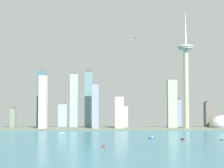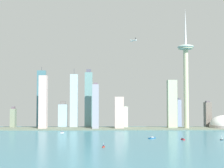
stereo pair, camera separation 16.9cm
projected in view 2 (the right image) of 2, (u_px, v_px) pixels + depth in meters
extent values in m
plane|color=teal|center=(131.00, 168.00, 396.15)|extent=(6000.00, 6000.00, 0.00)
cube|color=#646E5C|center=(117.00, 129.00, 904.56)|extent=(791.62, 71.15, 3.79)
cylinder|color=#B7B894|center=(186.00, 88.00, 906.18)|extent=(13.68, 13.68, 235.73)
ellipsoid|color=#9DB7AF|center=(186.00, 47.00, 911.83)|extent=(46.31, 46.31, 13.49)
torus|color=#B7B894|center=(186.00, 49.00, 911.60)|extent=(42.06, 42.06, 2.70)
cone|color=silver|center=(185.00, 26.00, 914.73)|extent=(6.84, 6.84, 107.73)
cylinder|color=#A89A92|center=(224.00, 127.00, 915.06)|extent=(86.36, 86.36, 11.83)
ellipsoid|color=silver|center=(224.00, 125.00, 915.35)|extent=(82.04, 82.04, 55.09)
cube|color=slate|center=(89.00, 100.00, 941.10)|extent=(22.74, 14.10, 165.37)
cube|color=#504E5F|center=(89.00, 71.00, 945.29)|extent=(13.65, 8.46, 9.35)
cube|color=#A2BBC4|center=(74.00, 101.00, 946.75)|extent=(22.83, 15.73, 160.04)
cylinder|color=#4C4C51|center=(74.00, 71.00, 951.00)|extent=(1.60, 1.60, 17.42)
cube|color=#9295A8|center=(96.00, 107.00, 890.98)|extent=(18.16, 18.68, 127.29)
cube|color=#605160|center=(96.00, 84.00, 894.13)|extent=(10.90, 11.21, 4.35)
cube|color=gray|center=(13.00, 118.00, 938.75)|extent=(14.45, 20.92, 57.04)
cube|color=#60505C|center=(13.00, 108.00, 940.27)|extent=(8.67, 12.55, 6.58)
cube|color=#89B2B4|center=(74.00, 120.00, 997.25)|extent=(15.79, 18.14, 42.12)
cube|color=#4D5D54|center=(74.00, 112.00, 998.40)|extent=(9.47, 10.89, 6.18)
cube|color=#C6AEA9|center=(43.00, 102.00, 896.09)|extent=(22.16, 22.64, 152.55)
cube|color=#9BBCCB|center=(63.00, 116.00, 948.82)|extent=(26.24, 14.05, 69.85)
cube|color=#605B59|center=(63.00, 103.00, 950.75)|extent=(15.75, 8.43, 10.74)
cube|color=#8996B8|center=(179.00, 113.00, 996.11)|extent=(12.00, 17.43, 83.61)
cube|color=#4E525E|center=(179.00, 99.00, 998.27)|extent=(7.20, 10.46, 6.33)
cube|color=#C6ABA3|center=(119.00, 113.00, 899.46)|extent=(25.50, 19.57, 92.57)
cube|color=#686058|center=(208.00, 115.00, 963.30)|extent=(18.14, 25.32, 76.10)
cube|color=#595058|center=(208.00, 102.00, 965.24)|extent=(10.88, 15.19, 4.52)
cube|color=#416F7C|center=(41.00, 99.00, 971.45)|extent=(26.35, 12.53, 173.56)
cylinder|color=#4C4C51|center=(42.00, 69.00, 975.88)|extent=(1.60, 1.60, 11.08)
cube|color=#AAB89B|center=(172.00, 104.00, 927.03)|extent=(26.77, 24.38, 141.55)
cube|color=#A9AEB9|center=(90.00, 110.00, 980.10)|extent=(23.38, 20.21, 102.95)
cube|color=#4E4D5C|center=(90.00, 92.00, 982.73)|extent=(14.03, 12.13, 6.99)
cube|color=beige|center=(124.00, 117.00, 938.62)|extent=(21.37, 23.84, 63.83)
cube|color=black|center=(222.00, 140.00, 663.29)|extent=(7.51, 5.15, 1.43)
cube|color=#93A8AA|center=(222.00, 139.00, 663.40)|extent=(3.57, 2.90, 2.78)
cylinder|color=silver|center=(222.00, 137.00, 663.59)|extent=(0.24, 0.24, 5.35)
cube|color=#134F8F|center=(152.00, 138.00, 691.63)|extent=(17.68, 16.32, 1.48)
cube|color=#949CA0|center=(152.00, 137.00, 691.72)|extent=(8.88, 8.50, 2.09)
cylinder|color=silver|center=(152.00, 136.00, 691.87)|extent=(0.24, 0.24, 4.28)
cube|color=#B31D24|center=(183.00, 139.00, 667.49)|extent=(6.14, 13.42, 2.10)
cube|color=#383745|center=(183.00, 138.00, 667.58)|extent=(3.71, 6.08, 1.55)
cylinder|color=silver|center=(183.00, 137.00, 667.73)|extent=(0.24, 0.24, 4.61)
cube|color=white|center=(62.00, 133.00, 800.02)|extent=(8.86, 7.02, 1.66)
cube|color=#352D4E|center=(62.00, 132.00, 800.11)|extent=(4.26, 3.65, 2.31)
cylinder|color=silver|center=(62.00, 130.00, 800.30)|extent=(0.24, 0.24, 5.32)
cube|color=#A82F1C|center=(104.00, 147.00, 561.94)|extent=(5.10, 6.55, 2.03)
cube|color=#3C2E48|center=(104.00, 146.00, 562.05)|extent=(2.66, 3.15, 2.79)
cylinder|color=silver|center=(104.00, 144.00, 562.22)|extent=(0.24, 0.24, 4.06)
cylinder|color=silver|center=(133.00, 41.00, 861.90)|extent=(15.53, 21.24, 2.73)
sphere|color=silver|center=(131.00, 41.00, 871.63)|extent=(2.73, 2.73, 2.73)
cube|color=silver|center=(133.00, 40.00, 861.96)|extent=(21.32, 15.73, 0.50)
cube|color=silver|center=(136.00, 40.00, 853.74)|extent=(8.06, 6.39, 0.40)
cube|color=#2D333D|center=(136.00, 39.00, 853.91)|extent=(1.61, 2.05, 5.00)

